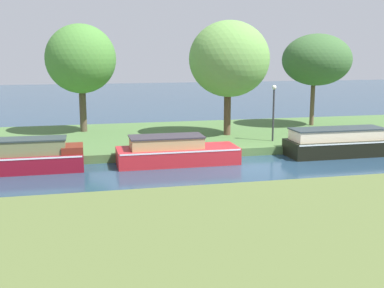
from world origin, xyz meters
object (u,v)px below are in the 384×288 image
at_px(maroon_cruiser, 31,157).
at_px(mooring_post_far, 376,135).
at_px(black_narrowboat, 345,143).
at_px(red_barge, 175,152).
at_px(willow_tree_right, 317,60).
at_px(mooring_post_near, 177,143).
at_px(willow_tree_left, 81,59).
at_px(lamp_post, 274,106).
at_px(willow_tree_centre, 229,59).

xyz_separation_m(maroon_cruiser, mooring_post_far, (17.67, 1.13, 0.10)).
xyz_separation_m(black_narrowboat, mooring_post_far, (2.52, 1.13, 0.10)).
bearing_deg(mooring_post_far, red_barge, -174.26).
relative_size(willow_tree_right, mooring_post_near, 8.71).
height_order(black_narrowboat, mooring_post_far, black_narrowboat).
distance_m(willow_tree_left, willow_tree_right, 14.60).
bearing_deg(willow_tree_left, black_narrowboat, -29.91).
bearing_deg(lamp_post, black_narrowboat, -39.73).
distance_m(willow_tree_centre, willow_tree_right, 6.87).
distance_m(lamp_post, mooring_post_near, 5.85).
bearing_deg(willow_tree_centre, mooring_post_near, -136.45).
xyz_separation_m(maroon_cruiser, willow_tree_right, (16.92, 6.86, 3.99)).
relative_size(black_narrowboat, mooring_post_near, 9.09).
bearing_deg(willow_tree_left, maroon_cruiser, -107.53).
height_order(willow_tree_left, willow_tree_centre, willow_tree_centre).
bearing_deg(mooring_post_far, mooring_post_near, 180.00).
bearing_deg(lamp_post, willow_tree_right, 43.54).
height_order(red_barge, willow_tree_right, willow_tree_right).
height_order(willow_tree_centre, willow_tree_right, willow_tree_centre).
bearing_deg(black_narrowboat, mooring_post_near, 172.34).
relative_size(red_barge, willow_tree_centre, 0.87).
xyz_separation_m(black_narrowboat, willow_tree_centre, (-4.73, 4.62, 4.10)).
distance_m(red_barge, mooring_post_near, 1.19).
bearing_deg(willow_tree_right, maroon_cruiser, -157.92).
bearing_deg(willow_tree_left, lamp_post, -26.57).
bearing_deg(black_narrowboat, willow_tree_centre, 135.69).
distance_m(red_barge, maroon_cruiser, 6.42).
bearing_deg(black_narrowboat, maroon_cruiser, 180.00).
bearing_deg(willow_tree_left, willow_tree_centre, -18.82).
distance_m(black_narrowboat, maroon_cruiser, 15.16).
distance_m(willow_tree_left, lamp_post, 11.35).
height_order(red_barge, maroon_cruiser, maroon_cruiser).
relative_size(maroon_cruiser, mooring_post_near, 6.91).
xyz_separation_m(willow_tree_centre, mooring_post_near, (-3.67, -3.49, -3.99)).
xyz_separation_m(willow_tree_right, mooring_post_near, (-10.17, -5.73, -3.89)).
relative_size(red_barge, willow_tree_right, 0.96).
relative_size(willow_tree_right, lamp_post, 1.95).
height_order(lamp_post, mooring_post_far, lamp_post).
bearing_deg(willow_tree_centre, willow_tree_left, 161.18).
height_order(willow_tree_right, mooring_post_far, willow_tree_right).
bearing_deg(black_narrowboat, red_barge, 180.00).
bearing_deg(willow_tree_right, willow_tree_left, 177.97).
bearing_deg(mooring_post_near, willow_tree_left, 125.28).
height_order(black_narrowboat, lamp_post, lamp_post).
bearing_deg(maroon_cruiser, willow_tree_right, 22.08).
relative_size(maroon_cruiser, willow_tree_right, 0.79).
xyz_separation_m(maroon_cruiser, willow_tree_centre, (10.42, 4.62, 4.09)).
height_order(maroon_cruiser, willow_tree_left, willow_tree_left).
relative_size(black_narrowboat, lamp_post, 2.03).
xyz_separation_m(willow_tree_left, lamp_post, (9.92, -4.96, -2.43)).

